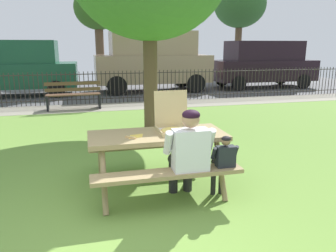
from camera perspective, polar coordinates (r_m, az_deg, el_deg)
ground at (r=5.23m, az=-13.71°, el=-7.98°), size 28.00×12.38×0.02m
cobblestone_walkway at (r=10.53m, az=-14.17°, el=3.06°), size 28.00×1.40×0.01m
street_asphalt at (r=14.91m, az=-14.30°, el=6.14°), size 28.00×7.46×0.01m
picnic_table_foreground at (r=4.37m, az=-1.83°, el=-3.51°), size 1.81×1.49×0.79m
pizza_box_open at (r=4.44m, az=1.06°, el=0.44°), size 0.47×0.51×0.53m
pizza_slice_on_table at (r=4.19m, az=-5.77°, el=-1.75°), size 0.27×0.26×0.02m
adult_at_table at (r=3.95m, az=3.53°, el=-4.51°), size 0.61×0.59×1.19m
child_at_table at (r=4.12m, az=9.56°, el=-5.99°), size 0.33×0.32×0.85m
iron_fence_streetside at (r=11.14m, az=-14.37°, el=6.49°), size 20.11×0.03×1.07m
park_bench_center at (r=10.33m, az=-16.13°, el=5.10°), size 1.61×0.51×0.85m
parked_car_left at (r=13.85m, az=-25.30°, el=9.28°), size 4.63×2.01×2.08m
parked_car_center at (r=13.87m, az=-2.73°, el=11.44°), size 4.72×2.10×2.46m
parked_car_right at (r=15.73m, az=16.20°, el=10.45°), size 4.62×2.00×2.08m
far_tree_midleft at (r=19.14m, az=-12.11°, el=19.24°), size 2.57×2.57×5.02m
far_tree_center at (r=21.29m, az=12.43°, el=19.94°), size 3.10×3.10×5.69m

